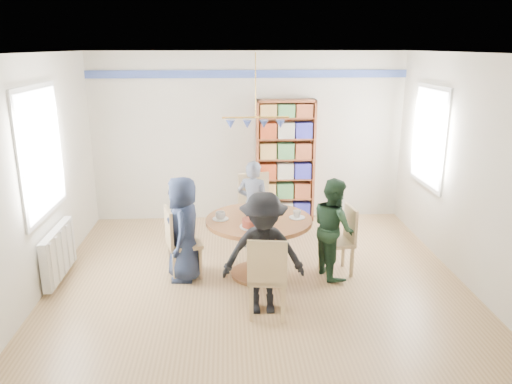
{
  "coord_description": "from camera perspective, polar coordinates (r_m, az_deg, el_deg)",
  "views": [
    {
      "loc": [
        -0.34,
        -5.45,
        2.78
      ],
      "look_at": [
        0.0,
        0.4,
        1.05
      ],
      "focal_mm": 35.0,
      "sensor_mm": 36.0,
      "label": 1
    }
  ],
  "objects": [
    {
      "name": "ground",
      "position": [
        6.13,
        0.22,
        -10.53
      ],
      "size": [
        5.0,
        5.0,
        0.0
      ],
      "primitive_type": "plane",
      "color": "tan"
    },
    {
      "name": "chair_left",
      "position": [
        6.21,
        -8.9,
        -5.37
      ],
      "size": [
        0.49,
        0.49,
        0.9
      ],
      "color": "tan",
      "rests_on": "ground"
    },
    {
      "name": "chair_right",
      "position": [
        6.35,
        9.83,
        -5.07
      ],
      "size": [
        0.43,
        0.43,
        0.86
      ],
      "color": "tan",
      "rests_on": "ground"
    },
    {
      "name": "bookshelf",
      "position": [
        8.05,
        3.35,
        3.41
      ],
      "size": [
        0.94,
        0.28,
        1.97
      ],
      "color": "brown",
      "rests_on": "ground"
    },
    {
      "name": "person_near",
      "position": [
        5.28,
        0.86,
        -7.07
      ],
      "size": [
        0.87,
        0.51,
        1.34
      ],
      "primitive_type": "imported",
      "rotation": [
        0.0,
        0.0,
        -0.01
      ],
      "color": "black",
      "rests_on": "ground"
    },
    {
      "name": "person_right",
      "position": [
        6.21,
        8.85,
        -4.05
      ],
      "size": [
        0.6,
        0.7,
        1.25
      ],
      "primitive_type": "imported",
      "rotation": [
        0.0,
        0.0,
        1.8
      ],
      "color": "#19321F",
      "rests_on": "ground"
    },
    {
      "name": "person_left",
      "position": [
        6.1,
        -8.29,
        -4.19
      ],
      "size": [
        0.42,
        0.64,
        1.3
      ],
      "primitive_type": "imported",
      "rotation": [
        0.0,
        0.0,
        -1.56
      ],
      "color": "#1A233B",
      "rests_on": "ground"
    },
    {
      "name": "room_shell",
      "position": [
        6.42,
        -2.58,
        6.27
      ],
      "size": [
        5.0,
        5.0,
        5.0
      ],
      "color": "white",
      "rests_on": "ground"
    },
    {
      "name": "person_far",
      "position": [
        6.97,
        -0.31,
        -1.5
      ],
      "size": [
        0.54,
        0.45,
        1.27
      ],
      "primitive_type": "imported",
      "rotation": [
        0.0,
        0.0,
        2.78
      ],
      "color": "gray",
      "rests_on": "ground"
    },
    {
      "name": "tableware",
      "position": [
        6.08,
        0.09,
        -2.4
      ],
      "size": [
        1.13,
        1.13,
        0.3
      ],
      "color": "white",
      "rests_on": "dining_table"
    },
    {
      "name": "chair_far",
      "position": [
        7.16,
        -0.04,
        -1.61
      ],
      "size": [
        0.54,
        0.54,
        1.02
      ],
      "color": "tan",
      "rests_on": "ground"
    },
    {
      "name": "dining_table",
      "position": [
        6.15,
        0.33,
        -4.75
      ],
      "size": [
        1.3,
        1.3,
        0.75
      ],
      "color": "brown",
      "rests_on": "ground"
    },
    {
      "name": "radiator",
      "position": [
        6.58,
        -21.61,
        -6.45
      ],
      "size": [
        0.12,
        1.0,
        0.6
      ],
      "color": "silver",
      "rests_on": "ground"
    },
    {
      "name": "chair_near",
      "position": [
        5.23,
        1.36,
        -9.35
      ],
      "size": [
        0.46,
        0.46,
        0.91
      ],
      "color": "tan",
      "rests_on": "ground"
    }
  ]
}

